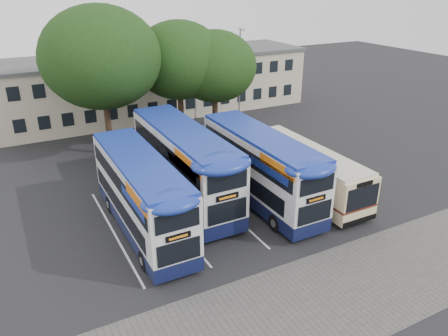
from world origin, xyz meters
name	(u,v)px	position (x,y,z in m)	size (l,w,h in m)	color
ground	(319,228)	(0.00, 0.00, 0.00)	(120.00, 120.00, 0.00)	black
paving_strip	(354,287)	(-2.00, -5.00, 0.01)	(40.00, 6.00, 0.01)	#595654
bay_lines	(222,206)	(-3.75, 5.00, 0.01)	(14.12, 11.00, 0.01)	silver
depot_building	(157,83)	(0.00, 26.99, 3.15)	(32.40, 8.40, 6.20)	beige
lamp_post	(240,71)	(6.00, 19.97, 5.08)	(0.25, 1.05, 9.06)	gray
tree_left	(101,58)	(-7.70, 17.31, 7.83)	(9.21, 9.21, 11.75)	black
tree_mid	(179,60)	(-0.99, 18.18, 6.95)	(7.78, 7.78, 10.27)	black
tree_right	(215,66)	(1.91, 17.24, 6.33)	(7.26, 7.26, 9.43)	black
bus_dd_left	(141,192)	(-9.10, 4.55, 2.48)	(2.62, 10.79, 4.50)	#0F1439
bus_dd_mid	(184,161)	(-5.46, 7.03, 2.68)	(2.83, 11.65, 4.86)	#0F1439
bus_dd_right	(260,165)	(-1.28, 4.57, 2.53)	(2.67, 11.01, 4.59)	#0F1439
bus_single	(304,167)	(2.05, 4.26, 1.78)	(2.68, 10.52, 3.14)	beige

